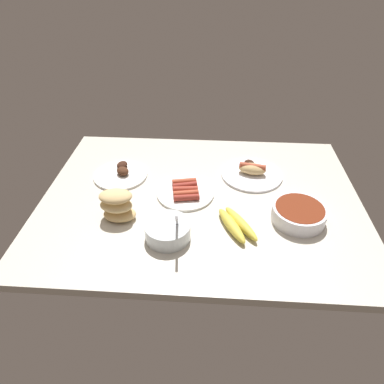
# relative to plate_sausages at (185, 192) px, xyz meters

# --- Properties ---
(ground_plane) EXTENTS (1.20, 0.90, 0.03)m
(ground_plane) POSITION_rel_plate_sausages_xyz_m (0.06, -0.01, -0.03)
(ground_plane) COLOR beige
(plate_sausages) EXTENTS (0.22, 0.22, 0.03)m
(plate_sausages) POSITION_rel_plate_sausages_xyz_m (0.00, 0.00, 0.00)
(plate_sausages) COLOR white
(plate_sausages) RESTS_ON ground_plane
(bowl_coleslaw) EXTENTS (0.15, 0.15, 0.15)m
(bowl_coleslaw) POSITION_rel_plate_sausages_xyz_m (-0.04, -0.24, 0.02)
(bowl_coleslaw) COLOR silver
(bowl_coleslaw) RESTS_ON ground_plane
(bread_stack) EXTENTS (0.13, 0.09, 0.11)m
(bread_stack) POSITION_rel_plate_sausages_xyz_m (-0.22, -0.15, 0.04)
(bread_stack) COLOR tan
(bread_stack) RESTS_ON ground_plane
(banana_bunch) EXTENTS (0.15, 0.19, 0.03)m
(banana_bunch) POSITION_rel_plate_sausages_xyz_m (0.19, -0.18, 0.01)
(banana_bunch) COLOR gold
(banana_bunch) RESTS_ON ground_plane
(plate_grilled_meat) EXTENTS (0.22, 0.22, 0.04)m
(plate_grilled_meat) POSITION_rel_plate_sausages_xyz_m (-0.28, 0.11, -0.00)
(plate_grilled_meat) COLOR white
(plate_grilled_meat) RESTS_ON ground_plane
(plate_hotdog_assembled) EXTENTS (0.25, 0.25, 0.06)m
(plate_hotdog_assembled) POSITION_rel_plate_sausages_xyz_m (0.26, 0.15, 0.00)
(plate_hotdog_assembled) COLOR white
(plate_hotdog_assembled) RESTS_ON ground_plane
(bowl_chili) EXTENTS (0.18, 0.18, 0.05)m
(bowl_chili) POSITION_rel_plate_sausages_xyz_m (0.40, -0.12, 0.02)
(bowl_chili) COLOR white
(bowl_chili) RESTS_ON ground_plane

